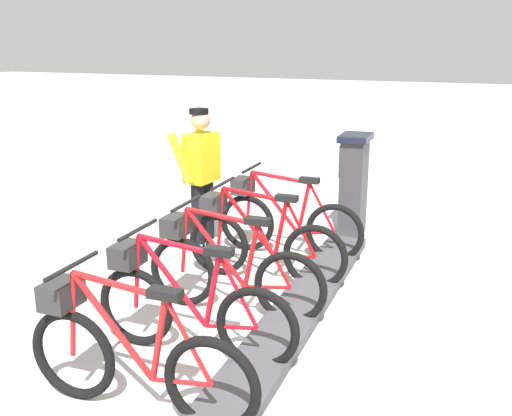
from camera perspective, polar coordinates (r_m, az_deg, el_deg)
ground_plane at (r=5.28m, az=2.75°, el=-11.73°), size 60.00×60.00×0.00m
dock_rail_base at (r=5.25m, az=2.76°, el=-11.25°), size 0.44×4.87×0.10m
payment_kiosk at (r=7.71m, az=9.17°, el=2.36°), size 0.36×0.52×1.28m
bike_docked_0 at (r=6.92m, az=2.61°, el=-1.06°), size 1.72×0.54×1.02m
bike_docked_1 at (r=6.18m, az=0.24°, el=-3.13°), size 1.72×0.54×1.02m
bike_docked_2 at (r=5.48m, az=-2.76°, el=-5.73°), size 1.72×0.54×1.02m
bike_docked_3 at (r=4.80m, az=-6.68°, el=-9.06°), size 1.72×0.54×1.02m
bike_docked_4 at (r=4.18m, az=-11.93°, el=-13.36°), size 1.72×0.54×1.02m
worker_near_rack at (r=7.03m, az=-5.19°, el=3.21°), size 0.53×0.67×1.66m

